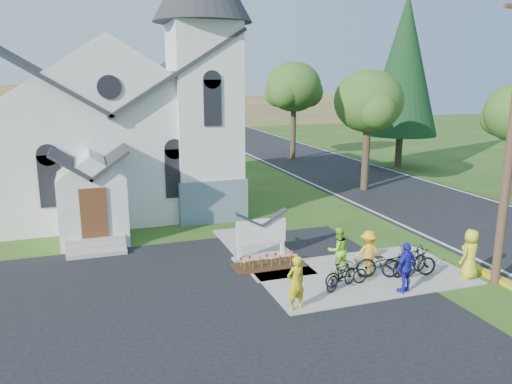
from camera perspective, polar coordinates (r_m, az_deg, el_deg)
name	(u,v)px	position (r m, az deg, el deg)	size (l,w,h in m)	color
ground	(329,287)	(16.57, 8.37, -10.67)	(120.00, 120.00, 0.00)	#295117
parking_lot	(108,358)	(13.18, -16.61, -17.69)	(20.00, 16.00, 0.02)	black
road	(360,179)	(33.83, 11.80, 1.51)	(8.00, 90.00, 0.02)	black
sidewalk	(362,275)	(17.65, 12.01, -9.21)	(7.00, 4.00, 0.05)	#A29D92
church	(117,105)	(25.97, -15.60, 9.54)	(12.35, 12.00, 13.00)	white
church_sign	(261,232)	(18.50, 0.59, -4.57)	(2.20, 0.40, 1.70)	#A29D92
flower_bed	(270,265)	(18.04, 1.56, -8.39)	(2.60, 1.10, 0.07)	#351E0E
tree_road_near	(368,102)	(29.86, 12.73, 10.02)	(4.00, 4.00, 7.05)	#3B2C20
tree_road_mid	(294,87)	(40.74, 4.35, 11.84)	(4.40, 4.40, 7.80)	#3B2C20
conifer	(404,66)	(38.43, 16.58, 13.68)	(5.20, 5.20, 12.40)	#3B2C20
distant_hills	(162,110)	(70.65, -10.65, 9.24)	(61.00, 10.00, 5.60)	olive
cyclist_0	(296,283)	(14.59, 4.57, -10.29)	(0.59, 0.39, 1.62)	gold
bike_0	(346,274)	(16.48, 10.28, -9.19)	(0.53, 1.52, 0.80)	black
cyclist_1	(338,250)	(17.36, 9.37, -6.55)	(0.78, 0.61, 1.61)	#88D928
bike_1	(341,275)	(16.20, 9.73, -9.36)	(0.42, 1.50, 0.90)	black
cyclist_2	(406,267)	(16.30, 16.78, -8.25)	(0.95, 0.39, 1.62)	#2222AA
bike_2	(386,263)	(17.34, 14.64, -7.85)	(0.68, 1.96, 1.03)	black
cyclist_3	(368,253)	(17.31, 12.72, -6.83)	(1.01, 0.58, 1.57)	#FBAA1B
bike_3	(410,261)	(17.78, 17.19, -7.54)	(0.47, 1.67, 1.00)	black
cyclist_4	(470,254)	(18.12, 23.29, -6.51)	(0.82, 0.54, 1.68)	yellow
bike_4	(409,262)	(17.66, 17.06, -7.66)	(0.67, 1.93, 1.01)	black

